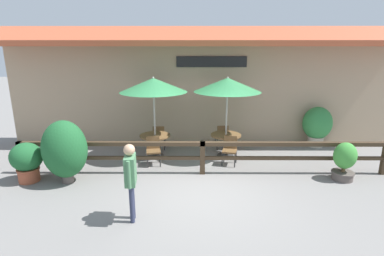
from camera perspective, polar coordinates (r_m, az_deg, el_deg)
The scene contains 16 objects.
ground_plane at distance 7.72m, azimuth 2.20°, elevation -11.81°, with size 60.00×60.00×0.00m, color slate.
building_facade at distance 11.06m, azimuth 1.64°, elevation 8.22°, with size 14.28×1.49×4.23m.
patio_railing at distance 8.41m, azimuth 2.02°, elevation -4.32°, with size 10.40×0.14×0.95m.
patio_umbrella_near at distance 9.49m, azimuth -7.36°, elevation 8.10°, with size 2.12×2.12×2.61m.
dining_table_near at distance 9.86m, azimuth -7.02°, elevation -2.12°, with size 1.00×1.00×0.74m.
chair_near_streetside at distance 9.22m, azimuth -7.38°, elevation -4.00°, with size 0.48×0.48×0.87m.
chair_near_wallside at distance 10.55m, azimuth -6.30°, elevation -1.50°, with size 0.43×0.43×0.87m.
patio_umbrella_middle at distance 9.54m, azimuth 6.77°, elevation 8.16°, with size 2.12×2.12×2.61m.
dining_table_middle at distance 9.90m, azimuth 6.46°, elevation -2.02°, with size 1.00×1.00×0.74m.
chair_middle_streetside at distance 9.25m, azimuth 7.21°, elevation -3.93°, with size 0.51×0.51×0.87m.
chair_middle_wallside at distance 10.62m, azimuth 5.73°, elevation -1.37°, with size 0.46×0.46×0.87m.
potted_plant_tall_tropical at distance 9.10m, azimuth -28.96°, elevation -5.41°, with size 0.84×0.75×1.08m.
potted_plant_corner_fern at distance 8.48m, azimuth -23.08°, elevation -3.82°, with size 1.15×1.03×1.70m.
potted_plant_entrance_palm at distance 9.06m, azimuth 27.04°, elevation -5.58°, with size 0.60×0.59×1.06m.
potted_plant_broad_leaf at distance 11.65m, azimuth 22.74°, elevation 0.57°, with size 1.03×0.93×1.45m.
pedestrian at distance 6.17m, azimuth -11.64°, elevation -8.33°, with size 0.25×0.58×1.67m.
Camera 1 is at (-0.25, -6.88, 3.49)m, focal length 28.00 mm.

